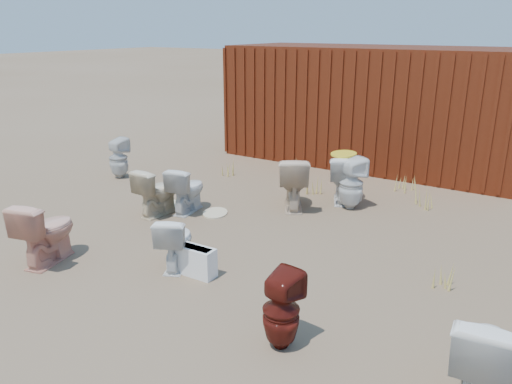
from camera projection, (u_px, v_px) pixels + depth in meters
The scene contains 22 objects.
ground at pixel (232, 242), 6.77m from camera, with size 100.00×100.00×0.00m, color brown.
shipping_container at pixel (374, 105), 10.54m from camera, with size 6.00×2.40×2.40m, color #521B0D.
toilet_front_a at pixel (187, 189), 7.80m from camera, with size 0.41×0.71×0.73m, color silver.
toilet_front_pink at pixel (46, 231), 6.09m from camera, with size 0.45×0.79×0.81m, color #E9A186.
toilet_front_c at pixel (175, 241), 5.98m from camera, with size 0.37×0.66×0.67m, color white.
toilet_front_maroon at pixel (281, 310), 4.45m from camera, with size 0.34×0.34×0.75m, color #59160F.
toilet_front_e at pixel (484, 358), 3.74m from camera, with size 0.47×0.83×0.84m, color white.
toilet_back_a at pixel (118, 158), 9.55m from camera, with size 0.35×0.36×0.78m, color silver.
toilet_back_beige_left at pixel (293, 182), 7.93m from camera, with size 0.48×0.84×0.85m, color beige.
toilet_back_beige_right at pixel (157, 191), 7.68m from camera, with size 0.41×0.73×0.74m, color beige.
toilet_back_yellowlid at pixel (342, 178), 8.24m from camera, with size 0.45×0.78×0.80m, color white.
toilet_back_e at pixel (351, 183), 7.89m from camera, with size 0.38×0.39×0.84m, color white.
yellow_lid at pixel (344, 154), 8.12m from camera, with size 0.40×0.51×0.03m, color yellow.
loose_tank at pixel (195, 261), 5.83m from camera, with size 0.50×0.20×0.35m, color white.
loose_lid_near at pixel (215, 213), 7.79m from camera, with size 0.38×0.49×0.02m, color beige.
loose_lid_far at pixel (170, 204), 8.17m from camera, with size 0.36×0.47×0.02m, color beige.
weed_clump_a at pixel (229, 168), 9.72m from camera, with size 0.36×0.36×0.33m, color tan.
weed_clump_b at pixel (312, 187), 8.63m from camera, with size 0.32×0.32×0.28m, color tan.
weed_clump_c at pixel (424, 196), 8.06m from camera, with size 0.36×0.36×0.35m, color tan.
weed_clump_d at pixel (294, 166), 10.02m from camera, with size 0.30×0.30×0.24m, color tan.
weed_clump_e at pixel (407, 183), 8.84m from camera, with size 0.34×0.34×0.28m, color tan.
weed_clump_f at pixel (443, 277), 5.53m from camera, with size 0.28×0.28×0.27m, color tan.
Camera 1 is at (3.64, -5.04, 2.78)m, focal length 35.00 mm.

